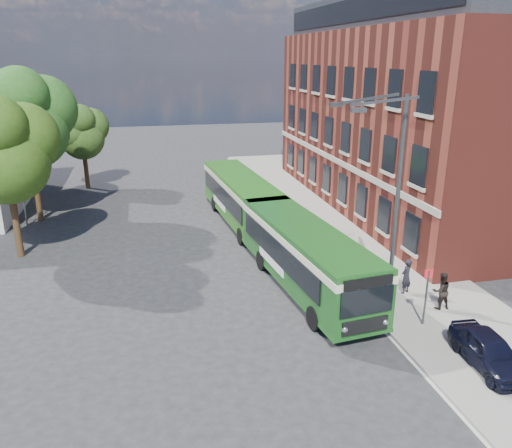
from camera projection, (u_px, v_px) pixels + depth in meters
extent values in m
plane|color=#252528|center=(263.00, 295.00, 22.81)|extent=(120.00, 120.00, 0.00)
cube|color=gray|center=(340.00, 227.00, 31.65)|extent=(6.00, 48.00, 0.15)
cube|color=beige|center=(294.00, 232.00, 31.03)|extent=(0.12, 48.00, 0.01)
cube|color=maroon|center=(417.00, 122.00, 34.93)|extent=(12.00, 26.00, 12.00)
cube|color=#B4AB98|center=(334.00, 159.00, 34.42)|extent=(0.12, 26.00, 0.35)
cube|color=black|center=(428.00, 12.00, 32.66)|extent=(10.80, 24.80, 2.20)
cube|color=black|center=(351.00, 11.00, 31.51)|extent=(0.08, 24.00, 1.40)
cylinder|color=#3D4042|center=(17.00, 156.00, 30.72)|extent=(0.10, 0.10, 9.00)
cube|color=red|center=(14.00, 88.00, 29.50)|extent=(0.90, 0.02, 0.60)
cylinder|color=#3D4042|center=(388.00, 300.00, 22.02)|extent=(0.44, 0.44, 0.30)
cylinder|color=#3D4042|center=(397.00, 206.00, 20.62)|extent=(0.18, 0.18, 9.00)
cube|color=#3D4042|center=(385.00, 101.00, 18.43)|extent=(2.58, 0.46, 0.37)
cube|color=#3D4042|center=(371.00, 98.00, 19.54)|extent=(2.58, 0.46, 0.37)
cube|color=#3D4042|center=(359.00, 110.00, 17.80)|extent=(0.55, 0.22, 0.16)
cube|color=#3D4042|center=(336.00, 105.00, 19.80)|extent=(0.55, 0.22, 0.16)
cylinder|color=#3D4042|center=(426.00, 299.00, 19.72)|extent=(0.08, 0.08, 2.50)
cube|color=red|center=(429.00, 274.00, 19.36)|extent=(0.35, 0.04, 0.35)
cube|color=#184E19|center=(305.00, 253.00, 22.99)|extent=(3.62, 11.03, 2.45)
cube|color=#184E19|center=(304.00, 278.00, 23.40)|extent=(3.67, 11.07, 0.14)
cube|color=black|center=(277.00, 251.00, 22.83)|extent=(1.03, 8.99, 1.10)
cube|color=black|center=(327.00, 245.00, 23.62)|extent=(1.03, 8.99, 1.10)
cube|color=beige|center=(305.00, 236.00, 22.73)|extent=(3.69, 11.10, 0.32)
cube|color=#184E19|center=(306.00, 228.00, 22.61)|extent=(3.51, 10.92, 0.12)
cube|color=black|center=(367.00, 301.00, 18.06)|extent=(2.15, 0.30, 1.05)
cube|color=black|center=(369.00, 283.00, 17.81)|extent=(2.00, 0.29, 0.38)
cube|color=black|center=(365.00, 326.00, 18.37)|extent=(1.90, 0.28, 0.55)
sphere|color=silver|center=(344.00, 329.00, 18.13)|extent=(0.26, 0.26, 0.26)
sphere|color=silver|center=(385.00, 322.00, 18.65)|extent=(0.26, 0.26, 0.26)
cube|color=black|center=(265.00, 214.00, 27.80)|extent=(2.00, 0.29, 0.90)
cube|color=white|center=(271.00, 261.00, 23.69)|extent=(0.38, 3.19, 0.45)
cylinder|color=black|center=(314.00, 318.00, 19.80)|extent=(0.38, 1.02, 1.00)
cylinder|color=black|center=(366.00, 309.00, 20.52)|extent=(0.38, 1.02, 1.00)
cylinder|color=black|center=(262.00, 260.00, 25.38)|extent=(0.38, 1.02, 1.00)
cylinder|color=black|center=(304.00, 255.00, 26.10)|extent=(0.38, 1.02, 1.00)
cube|color=#246616|center=(242.00, 196.00, 32.27)|extent=(3.36, 11.70, 2.45)
cube|color=#246616|center=(242.00, 215.00, 32.68)|extent=(3.40, 11.74, 0.14)
cube|color=black|center=(222.00, 194.00, 32.15)|extent=(0.81, 9.72, 1.10)
cube|color=black|center=(259.00, 191.00, 32.86)|extent=(0.81, 9.72, 1.10)
cube|color=beige|center=(242.00, 184.00, 32.01)|extent=(3.42, 11.76, 0.32)
cube|color=#246616|center=(242.00, 178.00, 31.89)|extent=(3.25, 11.59, 0.12)
cube|color=black|center=(271.00, 220.00, 26.97)|extent=(2.15, 0.24, 1.05)
cube|color=black|center=(271.00, 207.00, 26.72)|extent=(2.00, 0.23, 0.38)
cube|color=black|center=(271.00, 238.00, 27.28)|extent=(1.90, 0.22, 0.55)
sphere|color=silver|center=(256.00, 239.00, 27.06)|extent=(0.26, 0.26, 0.26)
sphere|color=silver|center=(285.00, 236.00, 27.54)|extent=(0.26, 0.26, 0.26)
cube|color=black|center=(221.00, 173.00, 37.45)|extent=(2.00, 0.23, 0.90)
cube|color=white|center=(219.00, 203.00, 33.02)|extent=(0.28, 3.19, 0.45)
cylinder|color=black|center=(241.00, 236.00, 28.76)|extent=(0.35, 1.02, 1.00)
cylinder|color=black|center=(279.00, 232.00, 29.42)|extent=(0.35, 1.02, 1.00)
cylinder|color=black|center=(215.00, 204.00, 35.04)|extent=(0.35, 1.02, 1.00)
cylinder|color=black|center=(247.00, 201.00, 35.70)|extent=(0.35, 1.02, 1.00)
imported|color=black|center=(489.00, 351.00, 17.18)|extent=(1.68, 3.62, 1.20)
imported|color=black|center=(406.00, 276.00, 22.44)|extent=(0.72, 0.63, 1.64)
imported|color=black|center=(441.00, 291.00, 21.07)|extent=(0.81, 0.64, 1.64)
cylinder|color=#3C2816|center=(16.00, 224.00, 26.65)|extent=(0.36, 0.36, 3.71)
sphere|color=#2D4C13|center=(6.00, 162.00, 25.57)|extent=(4.38, 4.38, 4.38)
sphere|color=#2D4C13|center=(23.00, 138.00, 26.02)|extent=(3.71, 3.71, 3.71)
cylinder|color=#3C2816|center=(37.00, 190.00, 32.52)|extent=(0.36, 0.36, 4.22)
sphere|color=#254F1B|center=(28.00, 130.00, 31.30)|extent=(4.98, 4.98, 4.98)
sphere|color=#254F1B|center=(44.00, 109.00, 31.81)|extent=(4.22, 4.22, 4.22)
sphere|color=#254F1B|center=(9.00, 120.00, 30.25)|extent=(3.83, 3.83, 3.83)
sphere|color=#254F1B|center=(19.00, 95.00, 29.70)|extent=(3.45, 3.45, 3.45)
cylinder|color=#3C2816|center=(86.00, 171.00, 40.83)|extent=(0.36, 0.36, 2.93)
sphere|color=#294316|center=(83.00, 138.00, 39.98)|extent=(3.46, 3.46, 3.46)
sphere|color=#294316|center=(91.00, 126.00, 40.34)|extent=(2.93, 2.93, 2.93)
sphere|color=#294316|center=(73.00, 132.00, 39.25)|extent=(2.66, 2.66, 2.66)
sphere|color=#294316|center=(80.00, 120.00, 38.88)|extent=(2.39, 2.39, 2.39)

